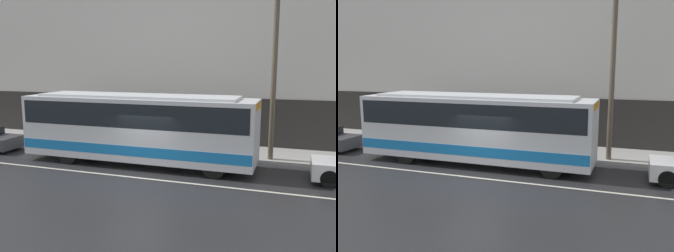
% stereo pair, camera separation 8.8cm
% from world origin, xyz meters
% --- Properties ---
extents(ground_plane, '(60.00, 60.00, 0.00)m').
position_xyz_m(ground_plane, '(0.00, 0.00, 0.00)').
color(ground_plane, '#262628').
extents(sidewalk, '(60.00, 3.11, 0.15)m').
position_xyz_m(sidewalk, '(0.00, 5.55, 0.08)').
color(sidewalk, '#A09E99').
rests_on(sidewalk, ground_plane).
extents(building_facade, '(60.00, 0.35, 12.50)m').
position_xyz_m(building_facade, '(0.00, 7.25, 6.04)').
color(building_facade, silver).
rests_on(building_facade, ground_plane).
extents(lane_stripe, '(54.00, 0.14, 0.01)m').
position_xyz_m(lane_stripe, '(0.00, 0.00, 0.00)').
color(lane_stripe, beige).
rests_on(lane_stripe, ground_plane).
extents(transit_bus, '(10.99, 2.55, 3.28)m').
position_xyz_m(transit_bus, '(-0.92, 2.07, 1.85)').
color(transit_bus, silver).
rests_on(transit_bus, ground_plane).
extents(utility_pole_near, '(0.25, 0.25, 7.57)m').
position_xyz_m(utility_pole_near, '(4.99, 4.44, 3.94)').
color(utility_pole_near, brown).
rests_on(utility_pole_near, sidewalk).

